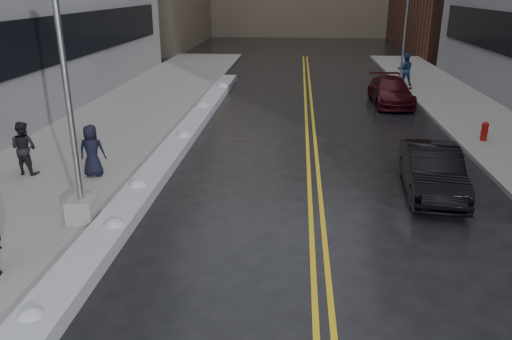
% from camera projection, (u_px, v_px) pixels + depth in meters
% --- Properties ---
extents(ground, '(160.00, 160.00, 0.00)m').
position_uv_depth(ground, '(200.00, 275.00, 10.34)').
color(ground, black).
rests_on(ground, ground).
extents(sidewalk_west, '(5.50, 50.00, 0.15)m').
position_uv_depth(sidewalk_west, '(106.00, 133.00, 20.11)').
color(sidewalk_west, gray).
rests_on(sidewalk_west, ground).
extents(sidewalk_east, '(4.00, 50.00, 0.15)m').
position_uv_depth(sidewalk_east, '(510.00, 143.00, 18.89)').
color(sidewalk_east, gray).
rests_on(sidewalk_east, ground).
extents(lane_line_left, '(0.12, 50.00, 0.01)m').
position_uv_depth(lane_line_left, '(307.00, 140.00, 19.51)').
color(lane_line_left, gold).
rests_on(lane_line_left, ground).
extents(lane_line_right, '(0.12, 50.00, 0.01)m').
position_uv_depth(lane_line_right, '(315.00, 140.00, 19.48)').
color(lane_line_right, gold).
rests_on(lane_line_right, ground).
extents(snow_ridge, '(0.90, 30.00, 0.34)m').
position_uv_depth(snow_ridge, '(174.00, 148.00, 17.95)').
color(snow_ridge, '#B7B9C0').
rests_on(snow_ridge, ground).
extents(lamppost, '(0.65, 0.65, 7.62)m').
position_uv_depth(lamppost, '(72.00, 128.00, 11.59)').
color(lamppost, gray).
rests_on(lamppost, sidewalk_west).
extents(fire_hydrant, '(0.26, 0.26, 0.73)m').
position_uv_depth(fire_hydrant, '(485.00, 130.00, 18.80)').
color(fire_hydrant, maroon).
rests_on(fire_hydrant, sidewalk_east).
extents(traffic_signal, '(0.16, 0.20, 6.00)m').
position_uv_depth(traffic_signal, '(406.00, 25.00, 30.95)').
color(traffic_signal, gray).
rests_on(traffic_signal, sidewalk_east).
extents(pedestrian_b, '(0.91, 0.77, 1.66)m').
position_uv_depth(pedestrian_b, '(24.00, 148.00, 15.30)').
color(pedestrian_b, black).
rests_on(pedestrian_b, sidewalk_west).
extents(pedestrian_c, '(0.82, 0.57, 1.61)m').
position_uv_depth(pedestrian_c, '(92.00, 151.00, 15.12)').
color(pedestrian_c, black).
rests_on(pedestrian_c, sidewalk_west).
extents(pedestrian_east, '(0.92, 0.74, 1.83)m').
position_uv_depth(pedestrian_east, '(405.00, 70.00, 29.30)').
color(pedestrian_east, navy).
rests_on(pedestrian_east, sidewalk_east).
extents(car_black, '(1.78, 4.25, 1.37)m').
position_uv_depth(car_black, '(432.00, 171.00, 14.26)').
color(car_black, black).
rests_on(car_black, ground).
extents(car_maroon, '(1.92, 4.60, 1.33)m').
position_uv_depth(car_maroon, '(391.00, 91.00, 25.23)').
color(car_maroon, '#37080F').
rests_on(car_maroon, ground).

